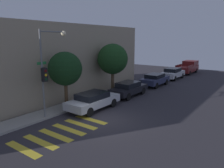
{
  "coord_description": "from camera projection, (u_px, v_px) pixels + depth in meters",
  "views": [
    {
      "loc": [
        -10.65,
        -8.57,
        5.33
      ],
      "look_at": [
        3.86,
        2.1,
        1.6
      ],
      "focal_mm": 35.0,
      "sensor_mm": 36.0,
      "label": 1
    }
  ],
  "objects": [
    {
      "name": "tree_near_corner",
      "position": [
        65.0,
        69.0,
        16.26
      ],
      "size": [
        2.54,
        2.54,
        4.42
      ],
      "color": "#4C3823",
      "rests_on": "ground"
    },
    {
      "name": "sedan_far_end",
      "position": [
        155.0,
        79.0,
        25.19
      ],
      "size": [
        4.39,
        1.81,
        1.39
      ],
      "color": "#2D3351",
      "rests_on": "ground"
    },
    {
      "name": "sidewalk",
      "position": [
        62.0,
        109.0,
        16.8
      ],
      "size": [
        26.0,
        1.74,
        0.14
      ],
      "primitive_type": "cube",
      "color": "gray",
      "rests_on": "ground"
    },
    {
      "name": "building_row",
      "position": [
        26.0,
        63.0,
        18.62
      ],
      "size": [
        26.0,
        6.0,
        6.64
      ],
      "primitive_type": "cube",
      "color": "gray",
      "rests_on": "ground"
    },
    {
      "name": "tree_midblock",
      "position": [
        113.0,
        59.0,
        20.94
      ],
      "size": [
        2.94,
        2.94,
        4.91
      ],
      "color": "brown",
      "rests_on": "ground"
    },
    {
      "name": "sedan_tail_of_row",
      "position": [
        173.0,
        73.0,
        29.54
      ],
      "size": [
        4.49,
        1.86,
        1.48
      ],
      "color": "silver",
      "rests_on": "ground"
    },
    {
      "name": "sedan_near_corner",
      "position": [
        93.0,
        100.0,
        16.66
      ],
      "size": [
        4.53,
        1.88,
        1.35
      ],
      "color": "#B7BABF",
      "rests_on": "ground"
    },
    {
      "name": "sedan_middle",
      "position": [
        129.0,
        88.0,
        20.66
      ],
      "size": [
        4.4,
        1.78,
        1.36
      ],
      "color": "black",
      "rests_on": "ground"
    },
    {
      "name": "traffic_light_pole",
      "position": [
        48.0,
        64.0,
        14.44
      ],
      "size": [
        2.48,
        0.56,
        5.95
      ],
      "color": "slate",
      "rests_on": "ground"
    },
    {
      "name": "pickup_truck",
      "position": [
        188.0,
        67.0,
        34.56
      ],
      "size": [
        5.54,
        2.09,
        1.87
      ],
      "color": "maroon",
      "rests_on": "ground"
    },
    {
      "name": "ground_plane",
      "position": [
        103.0,
        121.0,
        14.46
      ],
      "size": [
        60.0,
        60.0,
        0.0
      ],
      "primitive_type": "plane",
      "color": "#2D2B30"
    },
    {
      "name": "crosswalk",
      "position": [
        62.0,
        132.0,
        12.7
      ],
      "size": [
        5.46,
        2.6,
        0.0
      ],
      "color": "gold",
      "rests_on": "ground"
    }
  ]
}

